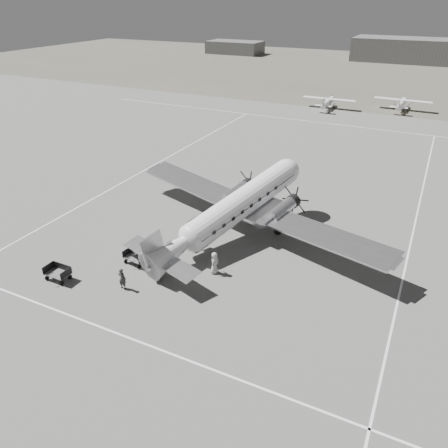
{
  "coord_description": "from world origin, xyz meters",
  "views": [
    {
      "loc": [
        11.82,
        -29.57,
        18.63
      ],
      "look_at": [
        -1.78,
        -1.88,
        2.2
      ],
      "focal_mm": 35.0,
      "sensor_mm": 36.0,
      "label": 1
    }
  ],
  "objects_px": {
    "baggage_cart_far": "(58,273)",
    "ramp_agent": "(155,246)",
    "hangar_main": "(427,51)",
    "baggage_cart_near": "(136,258)",
    "passenger": "(214,263)",
    "dc3_airliner": "(235,210)",
    "light_plane_left": "(328,103)",
    "light_plane_right": "(402,104)",
    "shed_secondary": "(235,47)",
    "ground_crew": "(122,279)"
  },
  "relations": [
    {
      "from": "light_plane_right",
      "to": "baggage_cart_far",
      "type": "height_order",
      "value": "light_plane_right"
    },
    {
      "from": "ground_crew",
      "to": "dc3_airliner",
      "type": "bearing_deg",
      "value": -112.86
    },
    {
      "from": "shed_secondary",
      "to": "ground_crew",
      "type": "bearing_deg",
      "value": -68.5
    },
    {
      "from": "light_plane_left",
      "to": "ground_crew",
      "type": "relative_size",
      "value": 5.81
    },
    {
      "from": "ground_crew",
      "to": "ramp_agent",
      "type": "height_order",
      "value": "ground_crew"
    },
    {
      "from": "baggage_cart_far",
      "to": "light_plane_right",
      "type": "bearing_deg",
      "value": 76.16
    },
    {
      "from": "shed_secondary",
      "to": "dc3_airliner",
      "type": "distance_m",
      "value": 126.61
    },
    {
      "from": "baggage_cart_near",
      "to": "hangar_main",
      "type": "bearing_deg",
      "value": 92.54
    },
    {
      "from": "shed_secondary",
      "to": "passenger",
      "type": "distance_m",
      "value": 132.09
    },
    {
      "from": "baggage_cart_near",
      "to": "baggage_cart_far",
      "type": "distance_m",
      "value": 5.72
    },
    {
      "from": "hangar_main",
      "to": "passenger",
      "type": "bearing_deg",
      "value": -92.65
    },
    {
      "from": "shed_secondary",
      "to": "light_plane_right",
      "type": "distance_m",
      "value": 85.73
    },
    {
      "from": "shed_secondary",
      "to": "passenger",
      "type": "bearing_deg",
      "value": -65.78
    },
    {
      "from": "baggage_cart_near",
      "to": "baggage_cart_far",
      "type": "relative_size",
      "value": 0.98
    },
    {
      "from": "baggage_cart_near",
      "to": "light_plane_left",
      "type": "bearing_deg",
      "value": 97.39
    },
    {
      "from": "shed_secondary",
      "to": "light_plane_right",
      "type": "xyz_separation_m",
      "value": [
        60.65,
        -60.58,
        -0.97
      ]
    },
    {
      "from": "shed_secondary",
      "to": "ramp_agent",
      "type": "height_order",
      "value": "shed_secondary"
    },
    {
      "from": "baggage_cart_far",
      "to": "shed_secondary",
      "type": "bearing_deg",
      "value": 109.46
    },
    {
      "from": "light_plane_right",
      "to": "baggage_cart_near",
      "type": "height_order",
      "value": "light_plane_right"
    },
    {
      "from": "hangar_main",
      "to": "baggage_cart_far",
      "type": "height_order",
      "value": "hangar_main"
    },
    {
      "from": "shed_secondary",
      "to": "baggage_cart_near",
      "type": "relative_size",
      "value": 9.75
    },
    {
      "from": "hangar_main",
      "to": "baggage_cart_far",
      "type": "relative_size",
      "value": 22.33
    },
    {
      "from": "shed_secondary",
      "to": "ramp_agent",
      "type": "distance_m",
      "value": 129.67
    },
    {
      "from": "ground_crew",
      "to": "passenger",
      "type": "distance_m",
      "value": 6.74
    },
    {
      "from": "light_plane_left",
      "to": "baggage_cart_near",
      "type": "xyz_separation_m",
      "value": [
        -0.48,
        -56.93,
        -0.47
      ]
    },
    {
      "from": "passenger",
      "to": "ramp_agent",
      "type": "bearing_deg",
      "value": 81.35
    },
    {
      "from": "hangar_main",
      "to": "light_plane_left",
      "type": "bearing_deg",
      "value": -99.23
    },
    {
      "from": "light_plane_left",
      "to": "light_plane_right",
      "type": "relative_size",
      "value": 0.96
    },
    {
      "from": "hangar_main",
      "to": "baggage_cart_near",
      "type": "bearing_deg",
      "value": -95.34
    },
    {
      "from": "hangar_main",
      "to": "baggage_cart_far",
      "type": "distance_m",
      "value": 132.23
    },
    {
      "from": "dc3_airliner",
      "to": "ground_crew",
      "type": "distance_m",
      "value": 11.06
    },
    {
      "from": "hangar_main",
      "to": "shed_secondary",
      "type": "relative_size",
      "value": 2.33
    },
    {
      "from": "ramp_agent",
      "to": "passenger",
      "type": "distance_m",
      "value": 5.47
    },
    {
      "from": "hangar_main",
      "to": "ramp_agent",
      "type": "distance_m",
      "value": 125.69
    },
    {
      "from": "baggage_cart_far",
      "to": "ramp_agent",
      "type": "bearing_deg",
      "value": 54.27
    },
    {
      "from": "hangar_main",
      "to": "passenger",
      "type": "height_order",
      "value": "hangar_main"
    },
    {
      "from": "dc3_airliner",
      "to": "light_plane_left",
      "type": "xyz_separation_m",
      "value": [
        -4.61,
        49.8,
        -1.57
      ]
    },
    {
      "from": "baggage_cart_far",
      "to": "baggage_cart_near",
      "type": "bearing_deg",
      "value": 48.29
    },
    {
      "from": "hangar_main",
      "to": "dc3_airliner",
      "type": "bearing_deg",
      "value": -93.24
    },
    {
      "from": "hangar_main",
      "to": "ramp_agent",
      "type": "bearing_deg",
      "value": -95.14
    },
    {
      "from": "baggage_cart_near",
      "to": "ramp_agent",
      "type": "relative_size",
      "value": 1.25
    },
    {
      "from": "light_plane_left",
      "to": "ramp_agent",
      "type": "distance_m",
      "value": 55.09
    },
    {
      "from": "light_plane_left",
      "to": "light_plane_right",
      "type": "xyz_separation_m",
      "value": [
        12.03,
        4.49,
        0.04
      ]
    },
    {
      "from": "baggage_cart_far",
      "to": "passenger",
      "type": "bearing_deg",
      "value": 30.58
    },
    {
      "from": "ramp_agent",
      "to": "passenger",
      "type": "xyz_separation_m",
      "value": [
        5.46,
        -0.3,
        0.13
      ]
    },
    {
      "from": "shed_secondary",
      "to": "dc3_airliner",
      "type": "height_order",
      "value": "dc3_airliner"
    },
    {
      "from": "hangar_main",
      "to": "dc3_airliner",
      "type": "distance_m",
      "value": 120.07
    },
    {
      "from": "baggage_cart_near",
      "to": "ground_crew",
      "type": "height_order",
      "value": "ground_crew"
    },
    {
      "from": "hangar_main",
      "to": "ramp_agent",
      "type": "height_order",
      "value": "hangar_main"
    },
    {
      "from": "baggage_cart_near",
      "to": "baggage_cart_far",
      "type": "bearing_deg",
      "value": -123.96
    }
  ]
}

